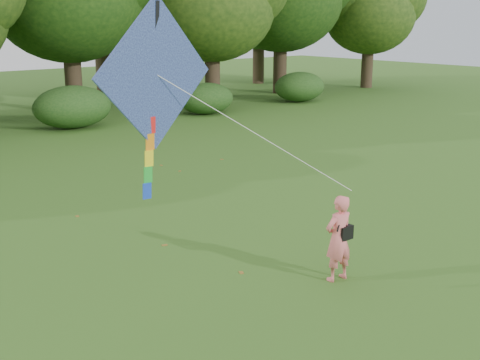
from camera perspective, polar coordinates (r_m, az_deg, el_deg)
ground at (r=11.89m, az=8.47°, el=-8.46°), size 100.00×100.00×0.00m
man_kite_flyer at (r=11.21m, az=9.31°, el=-5.48°), size 0.63×0.44×1.64m
crossbody_bag at (r=11.24m, az=9.84°, el=-4.86°), size 0.43×0.20×0.68m
flying_kite at (r=9.37m, az=-8.00°, el=9.63°), size 4.51×1.41×3.39m
fallen_leaves at (r=14.05m, az=-3.53°, el=-4.55°), size 9.24×13.35×0.01m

